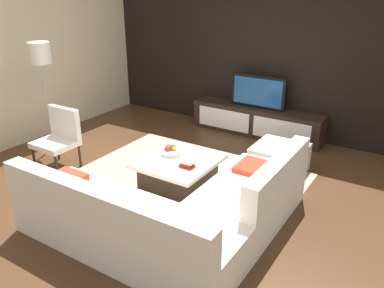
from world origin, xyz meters
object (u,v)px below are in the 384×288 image
(ottoman, at_px, (279,159))
(fruit_bowl, at_px, (171,150))
(accent_chair_near, at_px, (60,135))
(floor_lamp, at_px, (41,60))
(sectional_couch, at_px, (175,214))
(coffee_table, at_px, (178,172))
(media_console, at_px, (256,121))
(book_stack, at_px, (187,164))
(television, at_px, (258,92))

(ottoman, distance_m, fruit_bowl, 1.56)
(accent_chair_near, relative_size, floor_lamp, 0.51)
(sectional_couch, relative_size, coffee_table, 2.47)
(coffee_table, distance_m, floor_lamp, 2.75)
(accent_chair_near, xyz_separation_m, floor_lamp, (-0.66, 0.36, 0.95))
(media_console, bearing_deg, ottoman, -53.47)
(book_stack, bearing_deg, television, 92.90)
(book_stack, bearing_deg, accent_chair_near, -171.98)
(sectional_couch, xyz_separation_m, ottoman, (0.37, 2.07, -0.09))
(sectional_couch, relative_size, floor_lamp, 1.44)
(media_console, distance_m, coffee_table, 2.30)
(floor_lamp, xyz_separation_m, book_stack, (2.68, -0.08, -1.02))
(sectional_couch, xyz_separation_m, coffee_table, (-0.62, 0.98, -0.09))
(accent_chair_near, bearing_deg, coffee_table, 5.32)
(coffee_table, bearing_deg, floor_lamp, -178.87)
(television, bearing_deg, fruit_bowl, -97.34)
(coffee_table, relative_size, accent_chair_near, 1.15)
(floor_lamp, bearing_deg, fruit_bowl, 3.64)
(ottoman, height_order, fruit_bowl, fruit_bowl)
(media_console, distance_m, television, 0.53)
(television, xyz_separation_m, coffee_table, (-0.10, -2.30, -0.58))
(coffee_table, height_order, accent_chair_near, accent_chair_near)
(sectional_couch, distance_m, accent_chair_near, 2.49)
(ottoman, bearing_deg, coffee_table, -132.13)
(sectional_couch, bearing_deg, media_console, 99.06)
(media_console, height_order, ottoman, media_console)
(coffee_table, height_order, ottoman, ottoman)
(media_console, xyz_separation_m, coffee_table, (-0.10, -2.30, -0.05))
(ottoman, bearing_deg, floor_lamp, -161.66)
(coffee_table, xyz_separation_m, floor_lamp, (-2.46, -0.05, 1.24))
(television, bearing_deg, coffee_table, -92.49)
(television, xyz_separation_m, fruit_bowl, (-0.28, -2.20, -0.35))
(television, bearing_deg, floor_lamp, -137.49)
(television, distance_m, accent_chair_near, 3.32)
(media_console, relative_size, ottoman, 3.35)
(media_console, height_order, floor_lamp, floor_lamp)
(television, relative_size, coffee_table, 0.98)
(sectional_couch, height_order, accent_chair_near, accent_chair_near)
(ottoman, bearing_deg, sectional_couch, -100.07)
(media_console, xyz_separation_m, television, (0.00, 0.00, 0.53))
(media_console, height_order, sectional_couch, sectional_couch)
(television, xyz_separation_m, ottoman, (0.89, -1.20, -0.58))
(media_console, height_order, fruit_bowl, fruit_bowl)
(floor_lamp, relative_size, book_stack, 9.29)
(fruit_bowl, distance_m, book_stack, 0.46)
(coffee_table, bearing_deg, book_stack, -29.08)
(television, bearing_deg, accent_chair_near, -125.03)
(television, relative_size, book_stack, 5.32)
(coffee_table, bearing_deg, television, 87.51)
(media_console, xyz_separation_m, fruit_bowl, (-0.28, -2.20, 0.18))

